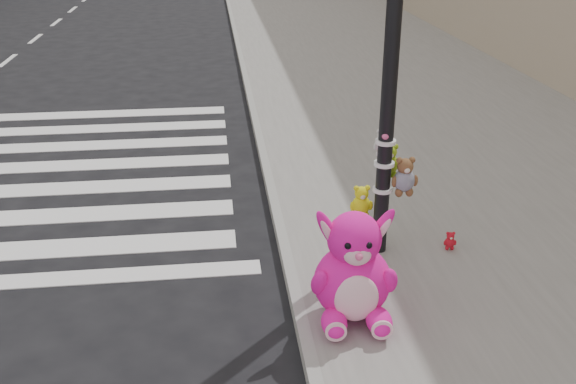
{
  "coord_description": "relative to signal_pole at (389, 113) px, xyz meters",
  "views": [
    {
      "loc": [
        0.83,
        -4.42,
        3.72
      ],
      "look_at": [
        1.6,
        2.16,
        0.75
      ],
      "focal_mm": 40.0,
      "sensor_mm": 36.0,
      "label": 1
    }
  ],
  "objects": [
    {
      "name": "sidewalk_near",
      "position": [
        2.38,
        8.19,
        -1.67
      ],
      "size": [
        7.0,
        80.0,
        0.14
      ],
      "primitive_type": "cube",
      "color": "slate",
      "rests_on": "ground"
    },
    {
      "name": "curb_edge",
      "position": [
        -1.07,
        8.19,
        -1.67
      ],
      "size": [
        0.12,
        80.0,
        0.15
      ],
      "primitive_type": "cube",
      "color": "gray",
      "rests_on": "ground"
    },
    {
      "name": "signal_pole",
      "position": [
        0.0,
        0.0,
        0.0
      ],
      "size": [
        0.71,
        0.49,
        4.0
      ],
      "color": "black",
      "rests_on": "sidewalk_near"
    },
    {
      "name": "pink_bunny",
      "position": [
        -0.6,
        -1.25,
        -1.14
      ],
      "size": [
        0.81,
        0.86,
        1.14
      ],
      "rotation": [
        0.0,
        0.0,
        -0.05
      ],
      "color": "#FF15A4",
      "rests_on": "sidewalk_near"
    },
    {
      "name": "red_teddy",
      "position": [
        0.78,
        -0.1,
        -1.49
      ],
      "size": [
        0.16,
        0.12,
        0.22
      ],
      "primitive_type": null,
      "rotation": [
        0.0,
        0.0,
        -0.11
      ],
      "color": "red",
      "rests_on": "sidewalk_near"
    }
  ]
}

